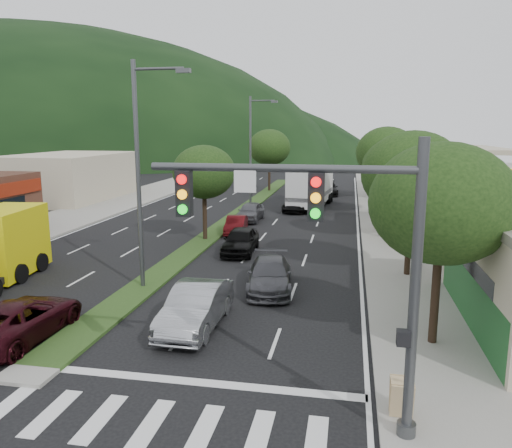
% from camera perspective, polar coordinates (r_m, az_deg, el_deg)
% --- Properties ---
extents(ground, '(160.00, 160.00, 0.00)m').
position_cam_1_polar(ground, '(17.01, -23.84, -15.02)').
color(ground, black).
rests_on(ground, ground).
extents(sidewalk_right, '(5.00, 90.00, 0.15)m').
position_cam_1_polar(sidewalk_right, '(38.26, 15.59, -0.18)').
color(sidewalk_right, gray).
rests_on(sidewalk_right, ground).
extents(sidewalk_left, '(6.00, 90.00, 0.15)m').
position_cam_1_polar(sidewalk_left, '(44.06, -19.60, 1.01)').
color(sidewalk_left, gray).
rests_on(sidewalk_left, ground).
extents(median, '(1.60, 56.00, 0.12)m').
position_cam_1_polar(median, '(42.06, -1.97, 1.17)').
color(median, '#243D16').
rests_on(median, ground).
extents(traffic_signal, '(6.12, 0.40, 7.00)m').
position_cam_1_polar(traffic_signal, '(11.20, 10.02, -2.30)').
color(traffic_signal, '#47494C').
rests_on(traffic_signal, ground).
extents(gas_canopy, '(12.20, 8.20, 5.25)m').
position_cam_1_polar(gas_canopy, '(35.93, 26.79, 5.72)').
color(gas_canopy, silver).
rests_on(gas_canopy, ground).
extents(bldg_left_far, '(9.00, 14.00, 4.60)m').
position_cam_1_polar(bldg_left_far, '(54.51, -20.49, 5.10)').
color(bldg_left_far, '#BAAC94').
rests_on(bldg_left_far, ground).
extents(bldg_right_far, '(10.00, 16.00, 5.20)m').
position_cam_1_polar(bldg_right_far, '(57.58, 21.16, 5.63)').
color(bldg_right_far, '#BAAC94').
rests_on(bldg_right_far, ground).
extents(hill_far, '(176.00, 132.00, 82.00)m').
position_cam_1_polar(hill_far, '(151.61, -25.53, 7.15)').
color(hill_far, black).
rests_on(hill_far, ground).
extents(tree_r_a, '(4.60, 4.60, 6.63)m').
position_cam_1_polar(tree_r_a, '(16.86, 20.47, 2.20)').
color(tree_r_a, black).
rests_on(tree_r_a, sidewalk_right).
extents(tree_r_b, '(4.80, 4.80, 6.94)m').
position_cam_1_polar(tree_r_b, '(24.71, 17.45, 5.45)').
color(tree_r_b, black).
rests_on(tree_r_b, sidewalk_right).
extents(tree_r_c, '(4.40, 4.40, 6.48)m').
position_cam_1_polar(tree_r_c, '(32.66, 15.84, 6.24)').
color(tree_r_c, black).
rests_on(tree_r_c, sidewalk_right).
extents(tree_r_d, '(5.00, 5.00, 7.17)m').
position_cam_1_polar(tree_r_d, '(42.59, 14.72, 7.88)').
color(tree_r_d, black).
rests_on(tree_r_d, sidewalk_right).
extents(tree_r_e, '(4.60, 4.60, 6.71)m').
position_cam_1_polar(tree_r_e, '(52.57, 13.98, 8.11)').
color(tree_r_e, black).
rests_on(tree_r_e, sidewalk_right).
extents(tree_med_near, '(4.00, 4.00, 6.02)m').
position_cam_1_polar(tree_med_near, '(31.90, -5.97, 5.92)').
color(tree_med_near, black).
rests_on(tree_med_near, median).
extents(tree_med_far, '(4.80, 4.80, 6.94)m').
position_cam_1_polar(tree_med_far, '(57.22, 1.54, 8.74)').
color(tree_med_far, black).
rests_on(tree_med_far, median).
extents(streetlight_near, '(2.60, 0.25, 10.00)m').
position_cam_1_polar(streetlight_near, '(22.36, -12.89, 6.56)').
color(streetlight_near, '#47494C').
rests_on(streetlight_near, ground).
extents(streetlight_mid, '(2.60, 0.25, 10.00)m').
position_cam_1_polar(streetlight_mid, '(46.34, -0.39, 8.95)').
color(streetlight_mid, '#47494C').
rests_on(streetlight_mid, ground).
extents(sedan_silver, '(1.72, 4.81, 1.58)m').
position_cam_1_polar(sedan_silver, '(18.49, -6.89, -9.37)').
color(sedan_silver, '#95979C').
rests_on(sedan_silver, ground).
extents(suv_maroon, '(2.41, 5.11, 1.41)m').
position_cam_1_polar(suv_maroon, '(19.27, -25.31, -9.79)').
color(suv_maroon, black).
rests_on(suv_maroon, ground).
extents(car_queue_a, '(1.86, 4.39, 1.48)m').
position_cam_1_polar(car_queue_a, '(28.99, -1.79, -1.91)').
color(car_queue_a, black).
rests_on(car_queue_a, ground).
extents(car_queue_b, '(2.53, 4.96, 1.38)m').
position_cam_1_polar(car_queue_b, '(22.52, 1.58, -5.82)').
color(car_queue_b, '#434348').
rests_on(car_queue_b, ground).
extents(car_queue_c, '(1.64, 3.78, 1.21)m').
position_cam_1_polar(car_queue_c, '(34.37, -2.30, -0.11)').
color(car_queue_c, '#550E12').
rests_on(car_queue_c, ground).
extents(car_queue_d, '(2.58, 4.62, 1.22)m').
position_cam_1_polar(car_queue_d, '(43.59, 4.77, 2.22)').
color(car_queue_d, black).
rests_on(car_queue_d, ground).
extents(car_queue_e, '(1.82, 4.30, 1.45)m').
position_cam_1_polar(car_queue_e, '(39.16, -0.66, 1.44)').
color(car_queue_e, '#525258').
rests_on(car_queue_e, ground).
extents(car_queue_f, '(2.41, 5.06, 1.42)m').
position_cam_1_polar(car_queue_f, '(55.04, 8.25, 4.06)').
color(car_queue_f, black).
rests_on(car_queue_f, ground).
extents(motorhome, '(3.82, 9.49, 3.54)m').
position_cam_1_polar(motorhome, '(46.22, 6.31, 4.28)').
color(motorhome, silver).
rests_on(motorhome, ground).
extents(a_frame_sign, '(0.57, 0.65, 1.27)m').
position_cam_1_polar(a_frame_sign, '(13.49, 16.32, -18.18)').
color(a_frame_sign, tan).
rests_on(a_frame_sign, sidewalk_right).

